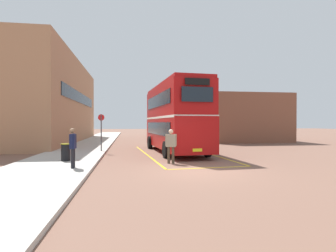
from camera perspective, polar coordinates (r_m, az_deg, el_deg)
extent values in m
plane|color=brown|center=(25.75, -1.83, -3.97)|extent=(135.60, 135.60, 0.00)
cube|color=#B2ADA3|center=(28.19, -15.68, -3.45)|extent=(4.00, 57.60, 0.14)
cube|color=#AD7A56|center=(31.27, -22.99, 4.75)|extent=(5.35, 22.48, 8.68)
cube|color=#19232D|center=(30.74, -18.08, 5.65)|extent=(0.06, 17.08, 1.10)
cube|color=brown|center=(34.40, 13.50, 1.53)|extent=(8.80, 12.92, 5.22)
cube|color=#232D38|center=(33.01, 6.35, 2.03)|extent=(0.06, 9.82, 1.10)
cylinder|color=black|center=(21.64, -3.90, -3.52)|extent=(0.36, 1.02, 1.00)
cylinder|color=black|center=(22.21, 2.75, -3.41)|extent=(0.36, 1.02, 1.00)
cylinder|color=black|center=(15.81, -0.43, -5.06)|extent=(0.36, 1.02, 1.00)
cylinder|color=black|center=(16.58, 8.41, -4.81)|extent=(0.36, 1.02, 1.00)
cube|color=#A80F0F|center=(18.95, 1.43, -1.39)|extent=(3.29, 9.78, 2.10)
cube|color=#A80F0F|center=(18.99, 1.44, 4.96)|extent=(3.28, 9.59, 2.10)
cube|color=#A80F0F|center=(19.11, 1.44, 8.40)|extent=(3.17, 9.49, 0.20)
cube|color=white|center=(18.94, 1.43, 1.79)|extent=(3.32, 9.69, 0.14)
cube|color=#19232D|center=(18.66, -2.37, -0.50)|extent=(0.67, 7.86, 0.84)
cube|color=#19232D|center=(18.72, -2.38, 5.33)|extent=(0.67, 7.86, 0.84)
cube|color=#19232D|center=(19.30, 5.12, -0.46)|extent=(0.67, 7.86, 0.84)
cube|color=#19232D|center=(19.36, 5.12, 5.17)|extent=(0.67, 7.86, 0.84)
cube|color=#19232D|center=(14.40, 6.30, 6.73)|extent=(1.76, 0.18, 0.80)
cube|color=black|center=(14.49, 6.30, 9.40)|extent=(1.39, 0.15, 0.36)
cube|color=#19232D|center=(23.64, -1.50, -0.01)|extent=(2.01, 0.20, 1.00)
cube|color=yellow|center=(14.39, 6.28, -5.12)|extent=(0.52, 0.07, 0.16)
cylinder|color=black|center=(41.12, -1.91, -1.60)|extent=(0.36, 0.94, 0.92)
cylinder|color=black|center=(41.73, 1.34, -1.56)|extent=(0.36, 0.94, 0.92)
cylinder|color=black|center=(36.44, -0.23, -1.89)|extent=(0.36, 0.94, 0.92)
cylinder|color=black|center=(37.12, 3.40, -1.84)|extent=(0.36, 0.94, 0.92)
cube|color=#B71414|center=(39.05, 0.61, -0.04)|extent=(3.22, 8.24, 2.60)
cube|color=silver|center=(39.06, 0.61, 1.95)|extent=(3.04, 7.91, 0.12)
cube|color=#19232D|center=(38.75, -1.09, 0.47)|extent=(0.74, 6.39, 0.96)
cube|color=#19232D|center=(39.38, 2.28, 0.47)|extent=(0.74, 6.39, 0.96)
cube|color=#19232D|center=(42.95, -0.82, 0.42)|extent=(1.87, 0.25, 1.10)
cylinder|color=#473828|center=(13.73, 1.09, -6.24)|extent=(0.14, 0.14, 0.85)
cylinder|color=#473828|center=(13.76, 0.16, -6.23)|extent=(0.14, 0.14, 0.85)
cube|color=gray|center=(13.68, 0.62, -3.13)|extent=(0.54, 0.35, 0.64)
cylinder|color=gray|center=(13.65, 1.66, -3.00)|extent=(0.09, 0.09, 0.61)
cylinder|color=gray|center=(13.71, -0.41, -2.99)|extent=(0.09, 0.09, 0.61)
sphere|color=beige|center=(13.64, 0.61, -1.18)|extent=(0.23, 0.23, 0.23)
cylinder|color=black|center=(12.19, -19.67, -6.55)|extent=(0.14, 0.14, 0.83)
cylinder|color=black|center=(12.40, -19.49, -6.42)|extent=(0.14, 0.14, 0.83)
cube|color=#141938|center=(12.22, -19.59, -3.10)|extent=(0.23, 0.49, 0.62)
cylinder|color=#141938|center=(11.98, -19.80, -3.02)|extent=(0.09, 0.09, 0.59)
cylinder|color=#141938|center=(12.46, -19.39, -2.88)|extent=(0.09, 0.09, 0.59)
sphere|color=#8C6647|center=(12.21, -19.69, -0.96)|extent=(0.23, 0.23, 0.23)
cylinder|color=black|center=(14.66, -20.95, -5.31)|extent=(0.45, 0.45, 0.85)
cylinder|color=olive|center=(14.62, -20.95, -3.58)|extent=(0.48, 0.48, 0.04)
cylinder|color=#4C4C51|center=(19.07, -14.03, -1.43)|extent=(0.08, 0.08, 2.50)
cylinder|color=red|center=(19.06, -14.04, 1.78)|extent=(0.44, 0.04, 0.44)
cube|color=gold|center=(17.69, -4.54, -6.07)|extent=(1.06, 11.58, 0.01)
cube|color=gold|center=(18.75, 8.08, -5.70)|extent=(1.06, 11.58, 0.01)
cube|color=gold|center=(12.65, 8.89, -8.78)|extent=(4.24, 0.46, 0.01)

